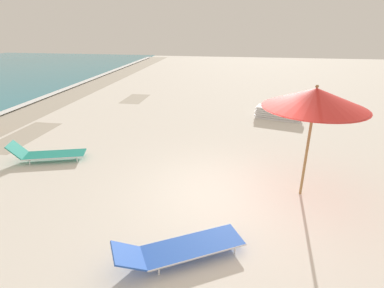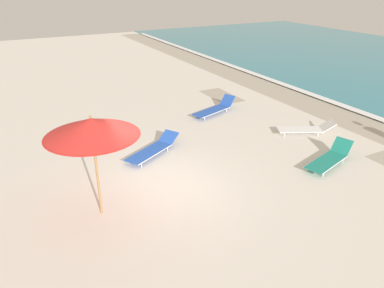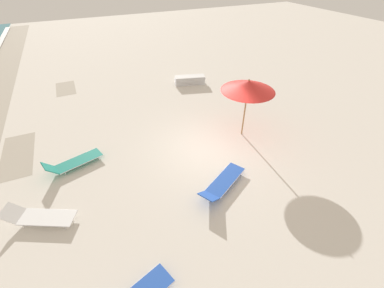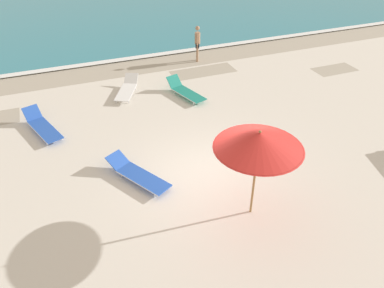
% 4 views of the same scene
% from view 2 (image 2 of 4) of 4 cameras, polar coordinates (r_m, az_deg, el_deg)
% --- Properties ---
extents(ground_plane, '(60.00, 60.00, 0.16)m').
position_cam_2_polar(ground_plane, '(10.58, -5.12, -7.38)').
color(ground_plane, silver).
extents(beach_umbrella, '(2.20, 2.20, 2.60)m').
position_cam_2_polar(beach_umbrella, '(8.78, -15.05, 2.44)').
color(beach_umbrella, '#9E7547').
rests_on(beach_umbrella, ground_plane).
extents(sun_lounger_under_umbrella, '(1.63, 2.26, 0.46)m').
position_cam_2_polar(sun_lounger_under_umbrella, '(12.46, -5.96, -0.75)').
color(sun_lounger_under_umbrella, blue).
rests_on(sun_lounger_under_umbrella, ground_plane).
extents(sun_lounger_beside_umbrella, '(1.48, 2.14, 0.49)m').
position_cam_2_polar(sun_lounger_beside_umbrella, '(14.65, 16.95, 2.26)').
color(sun_lounger_beside_umbrella, white).
rests_on(sun_lounger_beside_umbrella, ground_plane).
extents(sun_lounger_near_water_left, '(1.18, 2.14, 0.60)m').
position_cam_2_polar(sun_lounger_near_water_left, '(12.51, 20.24, -2.05)').
color(sun_lounger_near_water_left, '#1E8475').
rests_on(sun_lounger_near_water_left, ground_plane).
extents(sun_lounger_near_water_right, '(1.29, 2.30, 0.60)m').
position_cam_2_polar(sun_lounger_near_water_right, '(16.14, 3.48, 5.39)').
color(sun_lounger_near_water_right, blue).
rests_on(sun_lounger_near_water_right, ground_plane).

